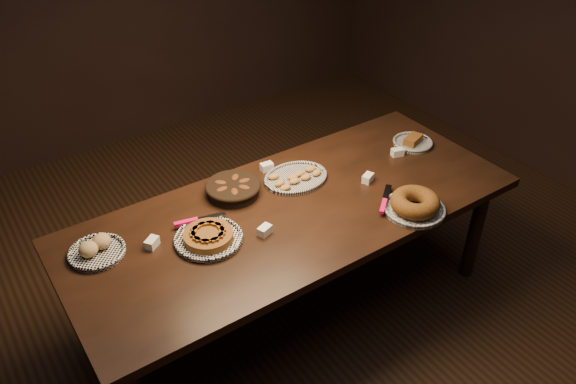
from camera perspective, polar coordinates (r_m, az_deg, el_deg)
ground at (r=3.43m, az=0.55°, el=-11.62°), size 5.00×5.00×0.00m
buffet_table at (r=2.97m, az=0.62°, el=-2.69°), size 2.40×1.00×0.75m
apple_tart_plate at (r=2.73m, az=-8.10°, el=-4.55°), size 0.33×0.35×0.06m
madeleine_platter at (r=3.13m, az=0.79°, el=1.47°), size 0.37×0.30×0.04m
bundt_cake_plate at (r=2.95m, az=12.74°, el=-1.25°), size 0.35×0.40×0.10m
croissant_basket at (r=3.01m, az=-5.60°, el=0.41°), size 0.30×0.30×0.07m
bread_roll_plate at (r=2.78m, az=-18.90°, el=-5.56°), size 0.27×0.27×0.08m
loaf_plate at (r=3.54m, az=12.56°, el=4.98°), size 0.24×0.24×0.06m
tent_cards at (r=3.01m, az=0.82°, el=0.11°), size 1.62×0.54×0.04m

